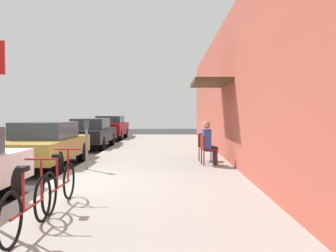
{
  "coord_description": "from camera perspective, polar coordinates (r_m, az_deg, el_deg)",
  "views": [
    {
      "loc": [
        2.74,
        -8.08,
        1.65
      ],
      "look_at": [
        2.62,
        4.16,
        1.21
      ],
      "focal_mm": 39.6,
      "sensor_mm": 36.0,
      "label": 1
    }
  ],
  "objects": [
    {
      "name": "cafe_chair_0",
      "position": [
        10.91,
        5.93,
        -3.36
      ],
      "size": [
        0.48,
        0.48,
        0.87
      ],
      "color": "maroon",
      "rests_on": "sidewalk_slab"
    },
    {
      "name": "parked_car_3",
      "position": [
        23.35,
        -8.89,
        -0.17
      ],
      "size": [
        1.8,
        4.4,
        1.45
      ],
      "color": "maroon",
      "rests_on": "ground_plane"
    },
    {
      "name": "parked_car_2",
      "position": [
        17.82,
        -11.87,
        -1.01
      ],
      "size": [
        1.8,
        4.4,
        1.38
      ],
      "color": "black",
      "rests_on": "ground_plane"
    },
    {
      "name": "parking_meter",
      "position": [
        10.19,
        -12.42,
        -2.29
      ],
      "size": [
        0.12,
        0.1,
        1.32
      ],
      "color": "slate",
      "rests_on": "sidewalk_slab"
    },
    {
      "name": "bicycle_1",
      "position": [
        6.34,
        -16.28,
        -8.67
      ],
      "size": [
        0.46,
        1.71,
        0.9
      ],
      "color": "black",
      "rests_on": "sidewalk_slab"
    },
    {
      "name": "seated_patron_0",
      "position": [
        10.9,
        6.24,
        -2.35
      ],
      "size": [
        0.45,
        0.39,
        1.29
      ],
      "color": "#232838",
      "rests_on": "sidewalk_slab"
    },
    {
      "name": "bicycle_0",
      "position": [
        5.07,
        -20.69,
        -11.43
      ],
      "size": [
        0.46,
        1.71,
        0.9
      ],
      "color": "black",
      "rests_on": "sidewalk_slab"
    },
    {
      "name": "cafe_chair_1",
      "position": [
        11.86,
        5.51,
        -2.93
      ],
      "size": [
        0.54,
        0.54,
        0.87
      ],
      "color": "maroon",
      "rests_on": "sidewalk_slab"
    },
    {
      "name": "sidewalk_slab",
      "position": [
        10.22,
        -2.2,
        -6.9
      ],
      "size": [
        4.5,
        32.0,
        0.12
      ],
      "primitive_type": "cube",
      "color": "#9E9B93",
      "rests_on": "ground_plane"
    },
    {
      "name": "building_facade",
      "position": [
        10.3,
        11.29,
        6.03
      ],
      "size": [
        1.4,
        32.0,
        4.74
      ],
      "color": "#BC5442",
      "rests_on": "ground_plane"
    },
    {
      "name": "parked_car_1",
      "position": [
        11.76,
        -18.5,
        -2.63
      ],
      "size": [
        1.8,
        4.4,
        1.37
      ],
      "color": "#A58433",
      "rests_on": "ground_plane"
    },
    {
      "name": "ground_plane",
      "position": [
        8.69,
        -18.04,
        -8.99
      ],
      "size": [
        60.0,
        60.0,
        0.0
      ],
      "primitive_type": "plane",
      "color": "#2D2D30"
    }
  ]
}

